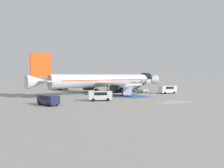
{
  "coord_description": "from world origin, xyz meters",
  "views": [
    {
      "loc": [
        -36.07,
        -54.36,
        5.21
      ],
      "look_at": [
        -1.62,
        -2.83,
        2.71
      ],
      "focal_mm": 35.0,
      "sensor_mm": 36.0,
      "label": 1
    }
  ],
  "objects": [
    {
      "name": "service_van_1",
      "position": [
        -2.4,
        -10.61,
        1.32
      ],
      "size": [
        4.08,
        4.92,
        2.21
      ],
      "rotation": [
        0.0,
        0.0,
        5.74
      ],
      "color": "silver",
      "rests_on": "ground_plane"
    },
    {
      "name": "apron_stand_patch_blue",
      "position": [
        -1.89,
        -12.18,
        0.0
      ],
      "size": [
        6.69,
        8.59,
        0.01
      ],
      "primitive_type": "cube",
      "color": "#2856A8",
      "rests_on": "ground_plane"
    },
    {
      "name": "apron_walkway_bar_3",
      "position": [
        -1.89,
        -26.06,
        0.0
      ],
      "size": [
        0.44,
        3.6,
        0.01
      ],
      "primitive_type": "cube",
      "color": "silver",
      "rests_on": "ground_plane"
    },
    {
      "name": "service_van_2",
      "position": [
        11.32,
        -11.83,
        1.32
      ],
      "size": [
        5.29,
        2.79,
        2.22
      ],
      "rotation": [
        0.0,
        0.0,
        1.41
      ],
      "color": "silver",
      "rests_on": "ground_plane"
    },
    {
      "name": "apron_walkway_bar_2",
      "position": [
        -3.09,
        -26.06,
        0.0
      ],
      "size": [
        0.44,
        3.6,
        0.01
      ],
      "primitive_type": "cube",
      "color": "silver",
      "rests_on": "ground_plane"
    },
    {
      "name": "fuel_tanker",
      "position": [
        -7.71,
        21.5,
        1.82
      ],
      "size": [
        3.13,
        9.81,
        3.59
      ],
      "rotation": [
        0.0,
        0.0,
        -0.06
      ],
      "color": "#38383D",
      "rests_on": "ground_plane"
    },
    {
      "name": "ground_crew_1",
      "position": [
        4.14,
        -3.29,
        0.93
      ],
      "size": [
        0.38,
        0.49,
        1.63
      ],
      "rotation": [
        0.0,
        0.0,
        1.97
      ],
      "color": "#191E38",
      "rests_on": "ground_plane"
    },
    {
      "name": "apron_walkway_bar_5",
      "position": [
        0.51,
        -26.06,
        0.0
      ],
      "size": [
        0.44,
        3.6,
        0.01
      ],
      "primitive_type": "cube",
      "color": "silver",
      "rests_on": "ground_plane"
    },
    {
      "name": "apron_walkway_bar_1",
      "position": [
        -4.29,
        -26.06,
        0.0
      ],
      "size": [
        0.44,
        3.6,
        0.01
      ],
      "primitive_type": "cube",
      "color": "silver",
      "rests_on": "ground_plane"
    },
    {
      "name": "apron_walkway_bar_4",
      "position": [
        -0.69,
        -26.06,
        0.0
      ],
      "size": [
        0.44,
        3.6,
        0.01
      ],
      "primitive_type": "cube",
      "color": "silver",
      "rests_on": "ground_plane"
    },
    {
      "name": "service_van_3",
      "position": [
        -24.38,
        -17.04,
        1.07
      ],
      "size": [
        2.86,
        4.81,
        1.76
      ],
      "rotation": [
        0.0,
        0.0,
        0.25
      ],
      "color": "#1E234C",
      "rests_on": "ground_plane"
    },
    {
      "name": "baggage_cart",
      "position": [
        2.85,
        -7.56,
        0.26
      ],
      "size": [
        2.96,
        2.33,
        0.87
      ],
      "rotation": [
        0.0,
        0.0,
        4.35
      ],
      "color": "gray",
      "rests_on": "ground_plane"
    },
    {
      "name": "service_van_0",
      "position": [
        -13.57,
        -16.31,
        1.2
      ],
      "size": [
        5.13,
        3.69,
        1.98
      ],
      "rotation": [
        0.0,
        0.0,
        1.17
      ],
      "color": "silver",
      "rests_on": "ground_plane"
    },
    {
      "name": "traffic_cone_2",
      "position": [
        7.28,
        -10.43,
        0.32
      ],
      "size": [
        0.57,
        0.57,
        0.63
      ],
      "color": "orange",
      "rests_on": "ground_plane"
    },
    {
      "name": "ground_plane",
      "position": [
        0.0,
        0.0,
        0.0
      ],
      "size": [
        600.0,
        600.0,
        0.0
      ],
      "primitive_type": "plane",
      "color": "gray"
    },
    {
      "name": "boarding_stairs_forward",
      "position": [
        7.89,
        -3.98,
        0.97
      ],
      "size": [
        2.52,
        5.35,
        3.89
      ],
      "rotation": [
        0.0,
        0.0,
        0.07
      ],
      "color": "#ADB2BA",
      "rests_on": "ground_plane"
    },
    {
      "name": "apron_leadline_yellow",
      "position": [
        -1.89,
        -0.22,
        0.0
      ],
      "size": [
        78.4,
        5.45,
        0.01
      ],
      "primitive_type": "cube",
      "rotation": [
        0.0,
        0.0,
        -1.5
      ],
      "color": "gold",
      "rests_on": "ground_plane"
    },
    {
      "name": "ground_crew_0",
      "position": [
        -7.3,
        -4.98,
        1.03
      ],
      "size": [
        0.49,
        0.4,
        1.79
      ],
      "rotation": [
        0.0,
        0.0,
        3.61
      ],
      "color": "#2D2D33",
      "rests_on": "ground_plane"
    },
    {
      "name": "apron_walkway_bar_0",
      "position": [
        -5.49,
        -26.06,
        0.0
      ],
      "size": [
        0.44,
        3.6,
        0.01
      ],
      "primitive_type": "cube",
      "color": "silver",
      "rests_on": "ground_plane"
    },
    {
      "name": "traffic_cone_0",
      "position": [
        13.99,
        -7.03,
        0.26
      ],
      "size": [
        0.46,
        0.46,
        0.51
      ],
      "color": "orange",
      "rests_on": "ground_plane"
    },
    {
      "name": "traffic_cone_1",
      "position": [
        1.69,
        -5.74,
        0.28
      ],
      "size": [
        0.5,
        0.5,
        0.55
      ],
      "color": "orange",
      "rests_on": "ground_plane"
    },
    {
      "name": "airliner",
      "position": [
        -2.55,
        -0.26,
        3.6
      ],
      "size": [
        44.36,
        33.58,
        10.46
      ],
      "rotation": [
        0.0,
        0.0,
        -1.5
      ],
      "color": "silver",
      "rests_on": "ground_plane"
    }
  ]
}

